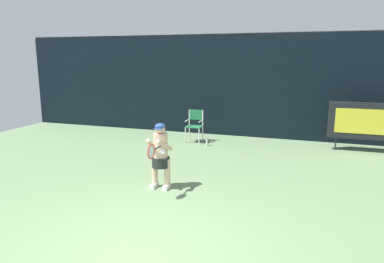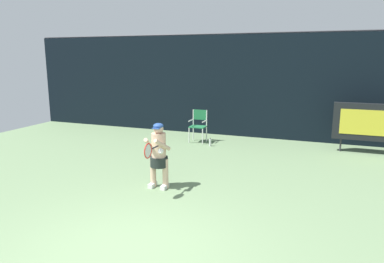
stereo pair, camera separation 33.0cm
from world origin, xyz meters
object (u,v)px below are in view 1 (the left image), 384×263
object	(u,v)px
scoreboard	(367,121)
tennis_player	(160,154)
umpire_chair	(195,124)
tennis_racket	(152,151)
water_bottle	(207,142)

from	to	relation	value
scoreboard	tennis_player	world-z (taller)	scoreboard
umpire_chair	tennis_player	world-z (taller)	tennis_player
umpire_chair	tennis_player	distance (m)	4.45
scoreboard	tennis_player	size ratio (longest dim) A/B	1.52
scoreboard	tennis_racket	xyz separation A→B (m)	(-4.53, -5.43, 0.06)
water_bottle	tennis_racket	bearing A→B (deg)	-87.37
water_bottle	tennis_player	xyz separation A→B (m)	(0.11, -3.96, 0.66)
umpire_chair	tennis_racket	world-z (taller)	tennis_racket
scoreboard	water_bottle	distance (m)	4.88
scoreboard	water_bottle	world-z (taller)	scoreboard
scoreboard	tennis_racket	size ratio (longest dim) A/B	3.65
tennis_player	tennis_racket	xyz separation A→B (m)	(0.11, -0.66, 0.23)
umpire_chair	water_bottle	size ratio (longest dim) A/B	4.08
water_bottle	tennis_racket	world-z (taller)	tennis_racket
scoreboard	umpire_chair	world-z (taller)	scoreboard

